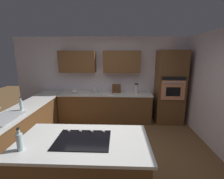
{
  "coord_description": "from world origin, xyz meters",
  "views": [
    {
      "loc": [
        -0.3,
        3.01,
        2.09
      ],
      "look_at": [
        -0.15,
        -0.95,
        1.19
      ],
      "focal_mm": 25.53,
      "sensor_mm": 36.0,
      "label": 1
    }
  ],
  "objects_px": {
    "kettle": "(95,90)",
    "sink_unit": "(4,118)",
    "oil_bottle": "(20,141)",
    "dish_soap_bottle": "(21,105)",
    "cooktop": "(83,140)",
    "spice_rack": "(116,89)",
    "wall_oven": "(170,87)",
    "blender": "(136,89)",
    "mixing_bowl": "(74,91)"
  },
  "relations": [
    {
      "from": "wall_oven",
      "to": "blender",
      "type": "relative_size",
      "value": 7.08
    },
    {
      "from": "cooktop",
      "to": "spice_rack",
      "type": "relative_size",
      "value": 2.89
    },
    {
      "from": "wall_oven",
      "to": "sink_unit",
      "type": "relative_size",
      "value": 3.13
    },
    {
      "from": "cooktop",
      "to": "kettle",
      "type": "xyz_separation_m",
      "value": [
        0.21,
        -2.71,
        0.1
      ]
    },
    {
      "from": "cooktop",
      "to": "kettle",
      "type": "distance_m",
      "value": 2.72
    },
    {
      "from": "sink_unit",
      "to": "cooktop",
      "type": "xyz_separation_m",
      "value": [
        -1.64,
        0.68,
        -0.01
      ]
    },
    {
      "from": "blender",
      "to": "spice_rack",
      "type": "height_order",
      "value": "blender"
    },
    {
      "from": "cooktop",
      "to": "blender",
      "type": "relative_size",
      "value": 2.46
    },
    {
      "from": "dish_soap_bottle",
      "to": "oil_bottle",
      "type": "height_order",
      "value": "oil_bottle"
    },
    {
      "from": "oil_bottle",
      "to": "kettle",
      "type": "bearing_deg",
      "value": -99.96
    },
    {
      "from": "sink_unit",
      "to": "dish_soap_bottle",
      "type": "relative_size",
      "value": 2.39
    },
    {
      "from": "sink_unit",
      "to": "cooktop",
      "type": "height_order",
      "value": "sink_unit"
    },
    {
      "from": "mixing_bowl",
      "to": "cooktop",
      "type": "bearing_deg",
      "value": 107.7
    },
    {
      "from": "dish_soap_bottle",
      "to": "cooktop",
      "type": "bearing_deg",
      "value": 143.89
    },
    {
      "from": "spice_rack",
      "to": "kettle",
      "type": "bearing_deg",
      "value": 8.02
    },
    {
      "from": "cooktop",
      "to": "kettle",
      "type": "height_order",
      "value": "kettle"
    },
    {
      "from": "blender",
      "to": "mixing_bowl",
      "type": "relative_size",
      "value": 1.57
    },
    {
      "from": "sink_unit",
      "to": "spice_rack",
      "type": "distance_m",
      "value": 2.97
    },
    {
      "from": "mixing_bowl",
      "to": "spice_rack",
      "type": "height_order",
      "value": "spice_rack"
    },
    {
      "from": "sink_unit",
      "to": "wall_oven",
      "type": "bearing_deg",
      "value": -150.98
    },
    {
      "from": "sink_unit",
      "to": "spice_rack",
      "type": "height_order",
      "value": "spice_rack"
    },
    {
      "from": "wall_oven",
      "to": "cooktop",
      "type": "xyz_separation_m",
      "value": [
        2.04,
        2.72,
        -0.19
      ]
    },
    {
      "from": "mixing_bowl",
      "to": "dish_soap_bottle",
      "type": "bearing_deg",
      "value": 65.12
    },
    {
      "from": "wall_oven",
      "to": "blender",
      "type": "distance_m",
      "value": 1.0
    },
    {
      "from": "kettle",
      "to": "sink_unit",
      "type": "bearing_deg",
      "value": 54.9
    },
    {
      "from": "wall_oven",
      "to": "spice_rack",
      "type": "bearing_deg",
      "value": -3.0
    },
    {
      "from": "wall_oven",
      "to": "spice_rack",
      "type": "xyz_separation_m",
      "value": [
        1.6,
        -0.08,
        -0.06
      ]
    },
    {
      "from": "sink_unit",
      "to": "spice_rack",
      "type": "xyz_separation_m",
      "value": [
        -2.08,
        -2.12,
        0.11
      ]
    },
    {
      "from": "blender",
      "to": "mixing_bowl",
      "type": "height_order",
      "value": "blender"
    },
    {
      "from": "oil_bottle",
      "to": "wall_oven",
      "type": "bearing_deg",
      "value": -132.93
    },
    {
      "from": "cooktop",
      "to": "wall_oven",
      "type": "bearing_deg",
      "value": -126.85
    },
    {
      "from": "kettle",
      "to": "spice_rack",
      "type": "bearing_deg",
      "value": -171.98
    },
    {
      "from": "wall_oven",
      "to": "oil_bottle",
      "type": "distance_m",
      "value": 4.07
    },
    {
      "from": "blender",
      "to": "oil_bottle",
      "type": "relative_size",
      "value": 1.03
    },
    {
      "from": "kettle",
      "to": "dish_soap_bottle",
      "type": "bearing_deg",
      "value": 48.57
    },
    {
      "from": "sink_unit",
      "to": "spice_rack",
      "type": "relative_size",
      "value": 2.66
    },
    {
      "from": "sink_unit",
      "to": "dish_soap_bottle",
      "type": "xyz_separation_m",
      "value": [
        -0.06,
        -0.48,
        0.1
      ]
    },
    {
      "from": "sink_unit",
      "to": "mixing_bowl",
      "type": "relative_size",
      "value": 3.55
    },
    {
      "from": "wall_oven",
      "to": "cooktop",
      "type": "distance_m",
      "value": 3.4
    },
    {
      "from": "wall_oven",
      "to": "sink_unit",
      "type": "distance_m",
      "value": 4.21
    },
    {
      "from": "kettle",
      "to": "dish_soap_bottle",
      "type": "distance_m",
      "value": 2.07
    },
    {
      "from": "sink_unit",
      "to": "oil_bottle",
      "type": "relative_size",
      "value": 2.32
    },
    {
      "from": "wall_oven",
      "to": "sink_unit",
      "type": "bearing_deg",
      "value": 29.02
    },
    {
      "from": "kettle",
      "to": "wall_oven",
      "type": "bearing_deg",
      "value": -179.8
    },
    {
      "from": "mixing_bowl",
      "to": "dish_soap_bottle",
      "type": "xyz_separation_m",
      "value": [
        0.72,
        1.55,
        0.06
      ]
    },
    {
      "from": "blender",
      "to": "cooktop",
      "type": "bearing_deg",
      "value": 69.07
    },
    {
      "from": "cooktop",
      "to": "mixing_bowl",
      "type": "bearing_deg",
      "value": -72.3
    },
    {
      "from": "wall_oven",
      "to": "cooktop",
      "type": "bearing_deg",
      "value": 53.15
    },
    {
      "from": "spice_rack",
      "to": "oil_bottle",
      "type": "xyz_separation_m",
      "value": [
        1.17,
        3.06,
        -0.01
      ]
    },
    {
      "from": "blender",
      "to": "spice_rack",
      "type": "xyz_separation_m",
      "value": [
        0.6,
        -0.09,
        -0.0
      ]
    }
  ]
}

